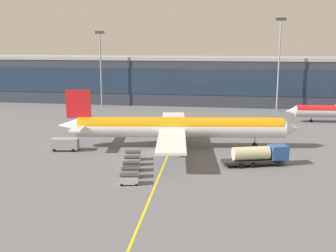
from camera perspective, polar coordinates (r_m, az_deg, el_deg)
ground_plane at (r=78.07m, az=-1.85°, el=-3.66°), size 700.00×700.00×0.00m
apron_lead_in_line at (r=79.56m, az=0.20°, el=-3.36°), size 3.99×79.93×0.01m
terminal_building at (r=139.14m, az=10.37°, el=5.93°), size 179.23×16.58×15.06m
main_airliner at (r=81.60m, az=1.41°, el=-0.16°), size 46.34×37.21×11.02m
fuel_tanker at (r=71.84m, az=12.05°, el=-3.79°), size 11.05×5.65×3.25m
crew_van at (r=82.00m, az=-13.62°, el=-2.30°), size 5.23×2.74×2.30m
baggage_cart_0 at (r=61.65m, az=-5.19°, el=-7.05°), size 2.89×2.05×1.48m
baggage_cart_1 at (r=64.69m, az=-5.04°, el=-6.16°), size 2.89×2.05×1.48m
baggage_cart_2 at (r=67.75m, az=-4.90°, el=-5.35°), size 2.89×2.05×1.48m
baggage_cart_3 at (r=70.82m, az=-4.78°, el=-4.61°), size 2.89×2.05×1.48m
baggage_cart_4 at (r=73.90m, az=-4.66°, el=-3.93°), size 2.89×2.05×1.48m
apron_light_mast_1 at (r=127.25m, az=14.56°, el=8.74°), size 2.80×0.50×26.42m
apron_light_mast_2 at (r=133.04m, az=-8.95°, el=8.28°), size 2.80×0.50×22.93m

